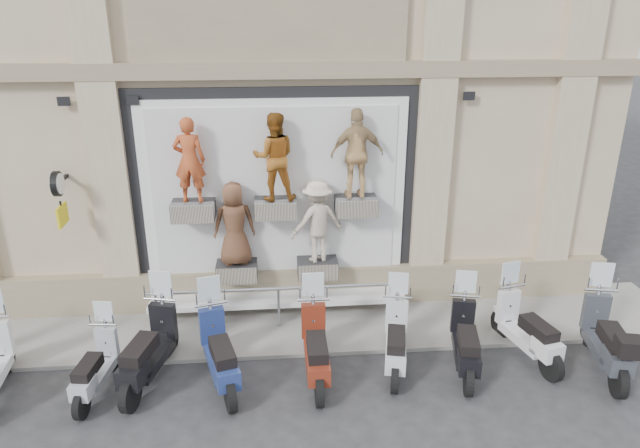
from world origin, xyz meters
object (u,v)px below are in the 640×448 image
at_px(guard_rail, 279,309).
at_px(scooter_h, 467,329).
at_px(scooter_j, 609,326).
at_px(scooter_i, 529,318).
at_px(scooter_c, 94,356).
at_px(scooter_d, 147,336).
at_px(scooter_g, 396,329).
at_px(scooter_f, 316,335).
at_px(clock_sign_bracket, 59,191).
at_px(scooter_e, 219,340).

relative_size(guard_rail, scooter_h, 2.59).
distance_m(scooter_h, scooter_j, 2.41).
bearing_deg(scooter_i, scooter_c, 170.42).
xyz_separation_m(scooter_d, scooter_g, (4.16, 0.02, -0.09)).
height_order(scooter_f, scooter_j, scooter_j).
relative_size(guard_rail, scooter_i, 2.58).
bearing_deg(scooter_f, scooter_i, 4.71).
height_order(scooter_c, scooter_f, scooter_f).
xyz_separation_m(scooter_g, scooter_i, (2.39, 0.11, 0.03)).
bearing_deg(scooter_g, clock_sign_bracket, 174.89).
height_order(clock_sign_bracket, scooter_j, clock_sign_bracket).
height_order(guard_rail, scooter_e, scooter_e).
bearing_deg(scooter_g, scooter_i, 15.42).
height_order(scooter_d, scooter_h, scooter_d).
bearing_deg(scooter_j, scooter_c, -168.34).
distance_m(clock_sign_bracket, scooter_e, 4.07).
xyz_separation_m(clock_sign_bracket, scooter_e, (2.89, -2.07, -1.97)).
height_order(clock_sign_bracket, scooter_c, clock_sign_bracket).
relative_size(clock_sign_bracket, scooter_j, 0.48).
distance_m(guard_rail, clock_sign_bracket, 4.57).
distance_m(scooter_h, scooter_i, 1.24).
bearing_deg(guard_rail, scooter_f, -69.54).
distance_m(scooter_i, scooter_j, 1.28).
height_order(scooter_e, scooter_g, scooter_e).
height_order(scooter_e, scooter_f, scooter_e).
relative_size(scooter_i, scooter_j, 0.93).
bearing_deg(scooter_j, scooter_g, -173.37).
relative_size(guard_rail, scooter_g, 2.68).
bearing_deg(guard_rail, scooter_g, -35.57).
bearing_deg(scooter_g, guard_rail, 157.11).
bearing_deg(scooter_c, scooter_i, 10.31).
height_order(scooter_d, scooter_f, scooter_d).
distance_m(scooter_g, scooter_i, 2.39).
bearing_deg(scooter_c, scooter_e, 9.76).
height_order(clock_sign_bracket, scooter_e, clock_sign_bracket).
xyz_separation_m(clock_sign_bracket, scooter_c, (0.91, -2.15, -2.11)).
xyz_separation_m(scooter_c, scooter_h, (6.15, 0.11, 0.10)).
bearing_deg(clock_sign_bracket, scooter_c, -66.96).
bearing_deg(scooter_h, scooter_i, 24.93).
xyz_separation_m(scooter_h, scooter_i, (1.21, 0.26, 0.00)).
xyz_separation_m(clock_sign_bracket, scooter_g, (5.89, -1.89, -2.03)).
bearing_deg(scooter_d, scooter_c, -149.72).
bearing_deg(scooter_i, scooter_d, 168.64).
xyz_separation_m(guard_rail, scooter_j, (5.57, -1.77, 0.39)).
xyz_separation_m(clock_sign_bracket, scooter_h, (7.07, -2.04, -2.01)).
bearing_deg(scooter_g, scooter_e, -163.88).
bearing_deg(guard_rail, scooter_h, -26.38).
height_order(scooter_d, scooter_i, scooter_d).
distance_m(guard_rail, scooter_e, 1.93).
bearing_deg(guard_rail, scooter_e, -122.12).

